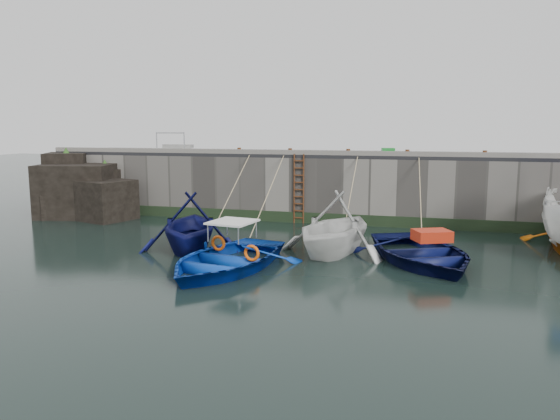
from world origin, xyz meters
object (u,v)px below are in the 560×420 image
(bollard_e, at_px, (485,154))
(bollard_a, at_px, (239,151))
(boat_near_blue, at_px, (225,269))
(boat_near_white, at_px, (191,249))
(bollard_b, at_px, (290,151))
(ladder, at_px, (299,189))
(boat_near_blacktrim, at_px, (334,253))
(bollard_c, at_px, (348,152))
(boat_near_navy, at_px, (420,262))
(bollard_d, at_px, (407,153))
(fish_crate, at_px, (388,151))

(bollard_e, bearing_deg, bollard_a, 180.00)
(boat_near_blue, xyz_separation_m, bollard_a, (-2.63, 8.90, 3.30))
(boat_near_white, relative_size, bollard_b, 16.25)
(ladder, relative_size, boat_near_blacktrim, 0.67)
(bollard_c, relative_size, bollard_e, 1.00)
(boat_near_white, height_order, boat_near_navy, boat_near_white)
(bollard_a, distance_m, bollard_e, 11.00)
(ladder, relative_size, boat_near_navy, 0.57)
(bollard_c, bearing_deg, bollard_d, 0.00)
(ladder, bearing_deg, boat_near_blacktrim, -64.93)
(boat_near_navy, distance_m, fish_crate, 8.34)
(bollard_b, bearing_deg, ladder, -33.86)
(boat_near_blacktrim, bearing_deg, boat_near_navy, 6.46)
(boat_near_navy, height_order, bollard_d, bollard_d)
(bollard_d, bearing_deg, boat_near_white, -137.87)
(boat_near_blacktrim, distance_m, bollard_a, 8.79)
(bollard_b, bearing_deg, bollard_e, 0.00)
(boat_near_blue, height_order, bollard_b, bollard_b)
(ladder, distance_m, boat_near_white, 7.01)
(boat_near_blacktrim, height_order, bollard_c, bollard_c)
(boat_near_white, xyz_separation_m, bollard_c, (4.77, 6.66, 3.30))
(boat_near_white, bearing_deg, boat_near_blacktrim, -11.74)
(ladder, xyz_separation_m, bollard_b, (-0.50, 0.34, 1.71))
(boat_near_blacktrim, bearing_deg, ladder, 129.50)
(bollard_a, relative_size, bollard_b, 1.00)
(boat_near_white, xyz_separation_m, boat_near_navy, (8.14, 0.34, 0.00))
(bollard_b, relative_size, bollard_e, 1.00)
(ladder, relative_size, bollard_c, 11.43)
(boat_near_blacktrim, bearing_deg, bollard_e, 62.05)
(bollard_a, relative_size, bollard_d, 1.00)
(boat_near_navy, relative_size, bollard_a, 20.17)
(boat_near_blacktrim, relative_size, bollard_c, 17.13)
(boat_near_white, xyz_separation_m, fish_crate, (6.46, 7.80, 3.31))
(boat_near_navy, height_order, fish_crate, fish_crate)
(ladder, bearing_deg, boat_near_navy, -47.05)
(boat_near_blue, height_order, bollard_c, bollard_c)
(boat_near_blue, relative_size, boat_near_blacktrim, 1.15)
(ladder, xyz_separation_m, fish_crate, (3.89, 1.48, 1.71))
(boat_near_blue, relative_size, bollard_d, 19.77)
(fish_crate, bearing_deg, boat_near_blacktrim, -115.51)
(boat_near_blacktrim, height_order, bollard_e, bollard_e)
(fish_crate, relative_size, bollard_b, 2.04)
(bollard_b, bearing_deg, boat_near_navy, -46.15)
(boat_near_white, distance_m, bollard_b, 7.72)
(fish_crate, distance_m, bollard_d, 1.46)
(boat_near_blue, xyz_separation_m, boat_near_navy, (5.94, 2.57, 0.00))
(boat_near_blacktrim, height_order, boat_near_navy, boat_near_blacktrim)
(boat_near_blacktrim, distance_m, boat_near_navy, 3.00)
(fish_crate, bearing_deg, bollard_c, -161.16)
(boat_near_navy, height_order, bollard_b, bollard_b)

